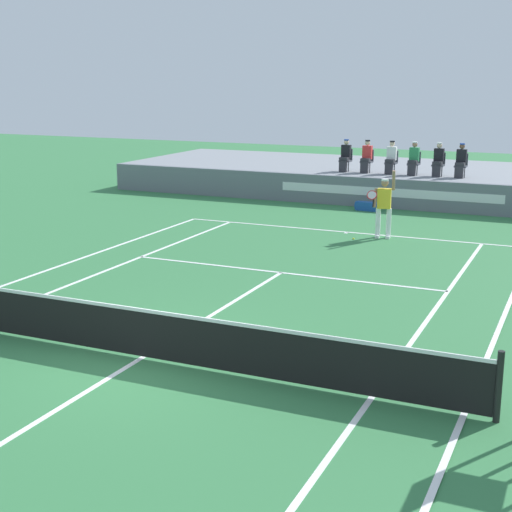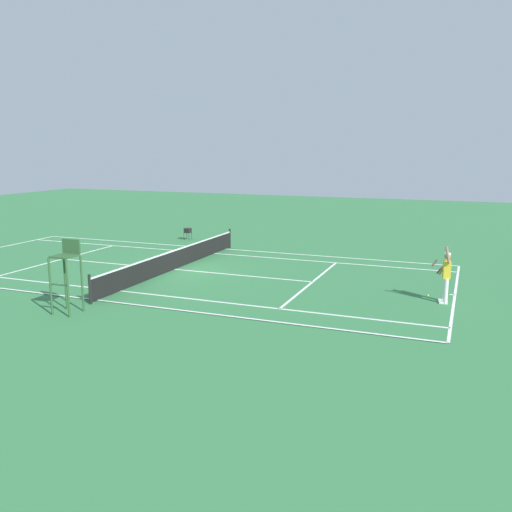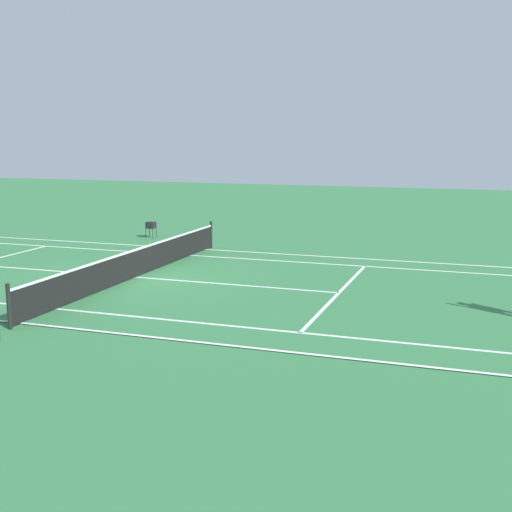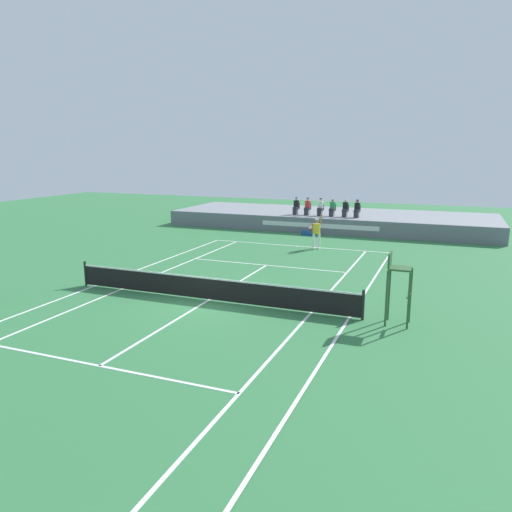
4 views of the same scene
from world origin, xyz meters
The scene contains 7 objects.
ground_plane centered at (0.00, 0.00, 0.00)m, with size 80.00×80.00×0.00m, color #337542.
court centered at (0.00, 0.00, 0.01)m, with size 11.08×23.88×0.03m.
net centered at (0.00, 0.00, 0.52)m, with size 11.98×0.10×1.07m.
tennis_player centered at (1.22, 11.56, 0.99)m, with size 0.75×0.71×2.08m.
tennis_ball centered at (0.49, 10.96, 0.03)m, with size 0.07×0.07×0.07m, color #D1E533.
umpire_chair centered at (7.02, 0.00, 1.56)m, with size 0.77×0.77×2.44m.
ball_hopper centered at (-7.60, -3.53, 0.57)m, with size 0.36×0.36×0.70m.
Camera 2 is at (20.93, 12.21, 5.35)m, focal length 38.13 mm.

